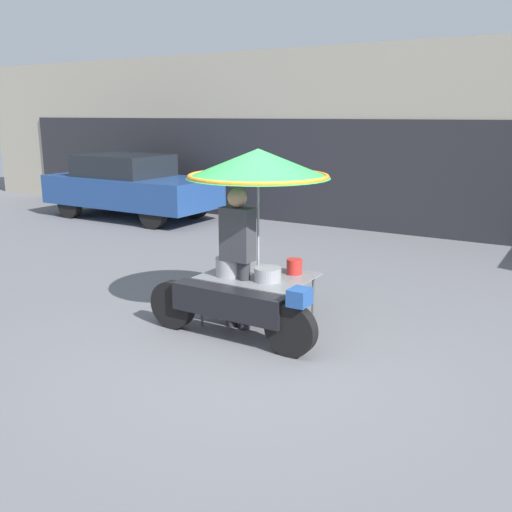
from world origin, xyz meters
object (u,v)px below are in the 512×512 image
vendor_person (238,251)px  vendor_motorcycle_cart (254,196)px  potted_plant (74,186)px  parked_car (130,185)px

vendor_person → vendor_motorcycle_cart: bearing=48.6°
potted_plant → parked_car: bearing=-17.8°
vendor_motorcycle_cart → potted_plant: 11.26m
vendor_person → parked_car: 8.01m
vendor_person → potted_plant: vendor_person is taller
vendor_motorcycle_cart → vendor_person: vendor_motorcycle_cart is taller
vendor_motorcycle_cart → vendor_person: bearing=-131.4°
vendor_motorcycle_cart → potted_plant: bearing=149.0°
vendor_person → potted_plant: (-9.47, 5.92, -0.47)m
vendor_motorcycle_cart → parked_car: 8.06m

